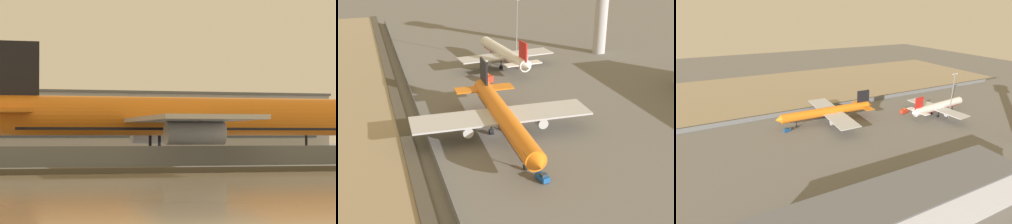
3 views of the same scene
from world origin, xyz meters
The scene contains 5 objects.
ground_plane centered at (0.00, 0.00, 0.00)m, with size 500.00×500.00×0.00m, color #66635E.
shoreline_seawall centered at (0.00, -20.50, 0.25)m, with size 320.00×3.00×0.50m.
perimeter_fence centered at (0.00, -16.00, 1.13)m, with size 280.00×0.10×2.27m.
cargo_jet_orange centered at (2.07, 1.98, 5.34)m, with size 51.00×43.90×14.00m.
terminal_building centered at (17.06, 73.94, 6.20)m, with size 76.71×14.63×12.37m.
Camera 1 is at (-23.51, -87.85, 3.13)m, focal length 85.00 mm.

